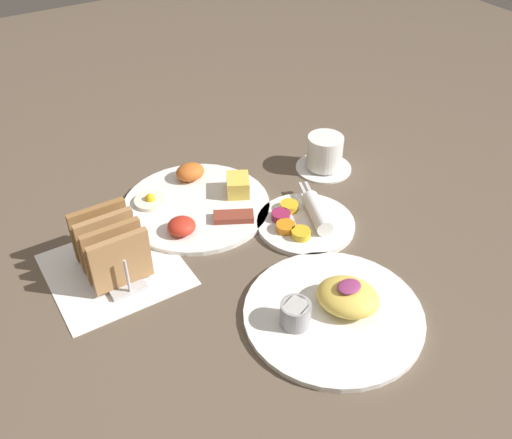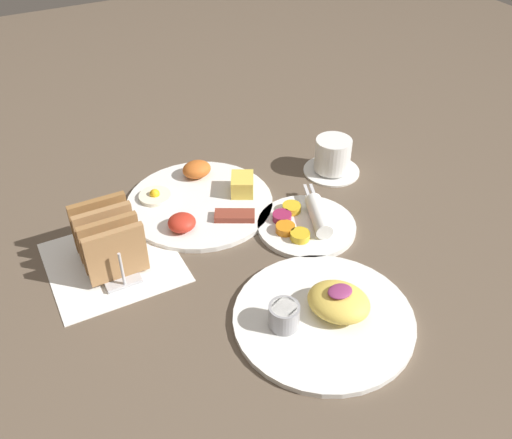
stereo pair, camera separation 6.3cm
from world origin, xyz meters
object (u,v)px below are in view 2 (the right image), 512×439
plate_foreground (325,313)px  toast_rack (109,240)px  coffee_cup (333,157)px  plate_breakfast (201,200)px  plate_condiments (306,223)px

plate_foreground → toast_rack: 0.38m
coffee_cup → plate_foreground: bearing=-125.1°
plate_breakfast → plate_foreground: (0.05, -0.37, 0.00)m
plate_breakfast → plate_foreground: plate_foreground is taller
plate_breakfast → toast_rack: 0.23m
toast_rack → coffee_cup: 0.50m
plate_foreground → toast_rack: size_ratio=1.93×
plate_foreground → coffee_cup: bearing=54.9°
plate_foreground → toast_rack: (-0.26, 0.28, 0.04)m
plate_breakfast → toast_rack: toast_rack is taller
plate_condiments → plate_foreground: bearing=-114.5°
plate_condiments → coffee_cup: (0.15, 0.14, 0.03)m
toast_rack → coffee_cup: (0.50, 0.06, -0.02)m
coffee_cup → toast_rack: bearing=-172.7°
plate_breakfast → coffee_cup: size_ratio=2.41×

